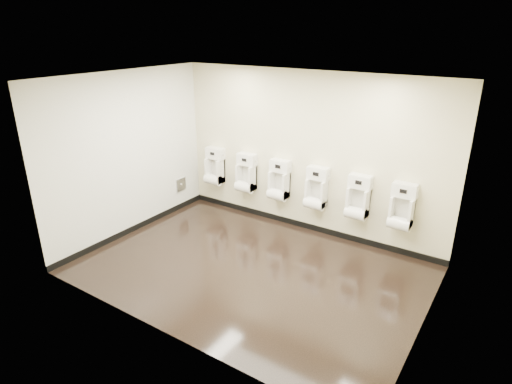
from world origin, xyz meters
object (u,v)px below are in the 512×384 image
urinal_1 (246,176)px  urinal_3 (316,191)px  access_panel (181,184)px  urinal_0 (215,169)px  urinal_2 (279,183)px  urinal_4 (358,200)px  urinal_5 (402,210)px

urinal_1 → urinal_3: same height
access_panel → urinal_0: bearing=38.4°
urinal_0 → urinal_3: same height
access_panel → urinal_0: 0.75m
urinal_0 → urinal_3: 2.22m
urinal_2 → urinal_4: bearing=0.0°
urinal_1 → urinal_4: 2.21m
urinal_1 → urinal_2: (0.72, 0.00, 0.00)m
urinal_3 → urinal_5: (1.45, 0.00, 0.00)m
urinal_2 → urinal_4: 1.49m
urinal_2 → urinal_5: 2.19m
urinal_0 → urinal_5: (3.67, 0.00, 0.00)m
urinal_2 → urinal_1: bearing=180.0°
urinal_0 → urinal_2: bearing=0.0°
access_panel → urinal_0: urinal_0 is taller
urinal_5 → urinal_3: bearing=180.0°
urinal_1 → urinal_5: bearing=0.0°
urinal_1 → urinal_2: same height
urinal_0 → urinal_3: bearing=0.0°
urinal_5 → urinal_0: bearing=180.0°
urinal_1 → urinal_3: 1.46m
urinal_2 → urinal_3: bearing=0.0°
urinal_3 → urinal_4: 0.75m
access_panel → urinal_4: 3.54m
urinal_3 → urinal_0: bearing=180.0°
urinal_0 → urinal_1: 0.76m
urinal_3 → urinal_1: bearing=180.0°
urinal_1 → urinal_3: size_ratio=1.00×
urinal_3 → urinal_5: size_ratio=1.00×
access_panel → urinal_2: 2.08m
urinal_0 → urinal_3: size_ratio=1.00×
urinal_1 → urinal_2: 0.72m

